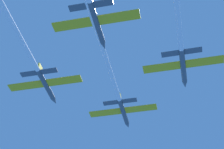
# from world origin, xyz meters

# --- Properties ---
(jet_lead) EXTENTS (15.59, 52.27, 2.58)m
(jet_lead) POSITION_xyz_m (-0.62, -15.43, 0.49)
(jet_lead) COLOR #4C5660
(jet_left_wing) EXTENTS (15.59, 49.13, 2.58)m
(jet_left_wing) POSITION_xyz_m (-14.39, -28.08, -0.29)
(jet_left_wing) COLOR #4C5660
(jet_right_wing) EXTENTS (15.59, 48.70, 2.58)m
(jet_right_wing) POSITION_xyz_m (13.89, -28.06, -0.45)
(jet_right_wing) COLOR #4C5660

